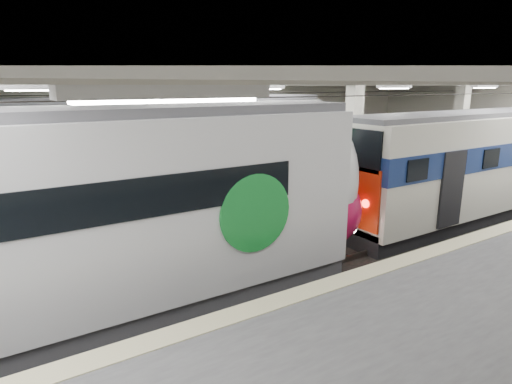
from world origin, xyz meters
TOP-DOWN VIEW (x-y plane):
  - station_hall at (0.00, -1.74)m, footprint 36.00×24.00m
  - modern_emu at (-4.71, -0.00)m, footprint 14.26×2.94m
  - older_rer at (8.05, 0.00)m, footprint 12.15×2.68m
  - far_train at (-3.00, 5.50)m, footprint 14.60×3.08m

SIDE VIEW (x-z plane):
  - older_rer at x=8.05m, z-range 0.10..4.17m
  - modern_emu at x=-4.71m, z-range -0.04..4.54m
  - far_train at x=-3.00m, z-range 0.08..4.71m
  - station_hall at x=0.00m, z-range 0.37..6.12m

